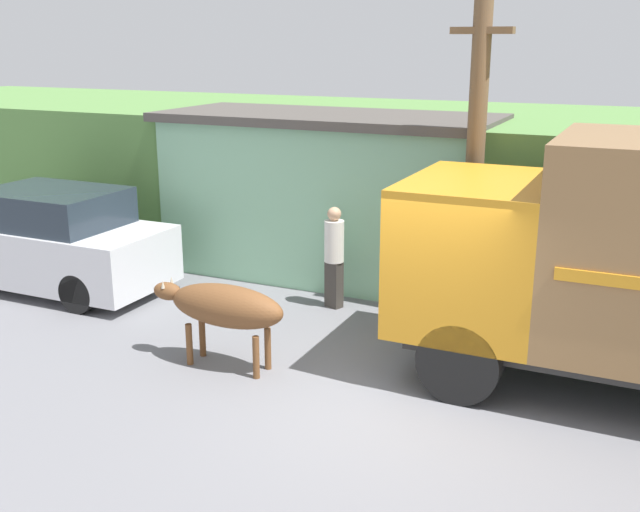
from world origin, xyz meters
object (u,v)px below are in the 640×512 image
brown_cow (224,306)px  pedestrian_on_hill (334,252)px  utility_pole (475,157)px  parked_suv (51,241)px

brown_cow → pedestrian_on_hill: pedestrian_on_hill is taller
brown_cow → utility_pole: (2.56, 3.09, 1.75)m
parked_suv → pedestrian_on_hill: 5.13m
utility_pole → parked_suv: bearing=-168.4°
parked_suv → utility_pole: 7.52m
brown_cow → pedestrian_on_hill: bearing=75.0°
utility_pole → brown_cow: bearing=-129.6°
brown_cow → parked_suv: parked_suv is taller
pedestrian_on_hill → utility_pole: size_ratio=0.34×
brown_cow → utility_pole: size_ratio=0.40×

